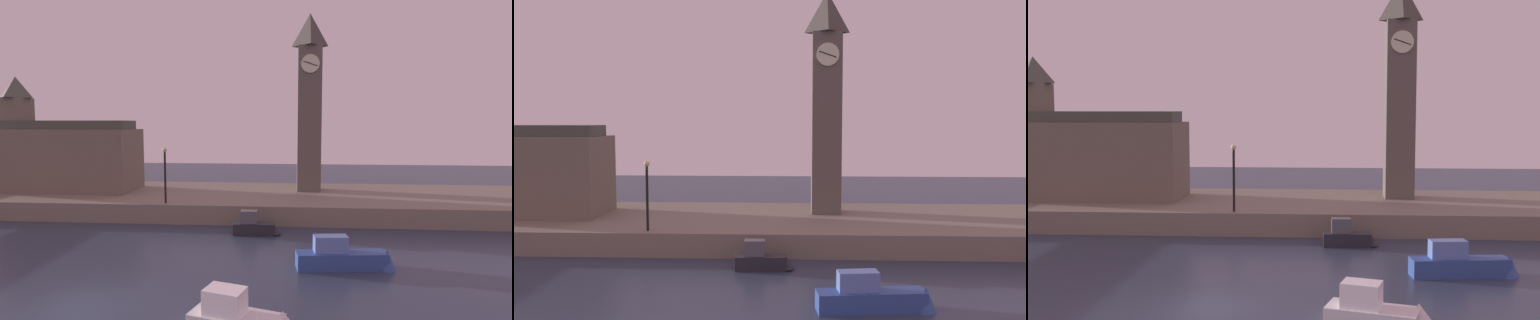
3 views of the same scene
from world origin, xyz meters
The scene contains 8 objects.
ground_plane centered at (0.00, 0.00, 0.00)m, with size 120.00×120.00×0.00m, color #2D384C.
far_embankment centered at (0.00, 20.00, 0.75)m, with size 70.00×12.00×1.50m, color slate.
clock_tower centered at (10.40, 21.76, 9.72)m, with size 2.31×2.36×15.93m.
parliament_hall centered at (-12.16, 20.24, 4.81)m, with size 12.19×5.36×10.45m.
streetlamp centered at (-0.94, 14.79, 4.17)m, with size 0.36×0.36×4.34m.
boat_tour_blue centered at (11.73, 5.60, 0.60)m, with size 5.39×1.69×1.87m.
boat_ferry_white centered at (7.02, -1.13, 0.48)m, with size 4.48×2.43×1.68m.
boat_barge_dark centered at (6.37, 11.84, 0.57)m, with size 3.31×1.16×1.67m.
Camera 1 is at (8.62, -15.73, 7.75)m, focal length 28.58 mm.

